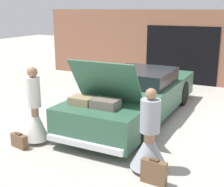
# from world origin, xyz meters

# --- Properties ---
(ground_plane) EXTENTS (40.00, 40.00, 0.00)m
(ground_plane) POSITION_xyz_m (0.00, 0.00, 0.00)
(ground_plane) COLOR #ADA89E
(garage_wall_back) EXTENTS (12.00, 0.14, 2.80)m
(garage_wall_back) POSITION_xyz_m (0.00, 4.48, 1.39)
(garage_wall_back) COLOR #9E664C
(garage_wall_back) RESTS_ON ground_plane
(car) EXTENTS (1.85, 5.40, 1.82)m
(car) POSITION_xyz_m (-0.00, 0.01, 0.59)
(car) COLOR #336047
(car) RESTS_ON ground_plane
(person_left) EXTENTS (0.54, 0.54, 1.68)m
(person_left) POSITION_xyz_m (-1.31, -2.53, 0.61)
(person_left) COLOR #997051
(person_left) RESTS_ON ground_plane
(person_right) EXTENTS (0.68, 0.68, 1.54)m
(person_right) POSITION_xyz_m (1.31, -2.57, 0.54)
(person_right) COLOR #997051
(person_right) RESTS_ON ground_plane
(suitcase_beside_left_person) EXTENTS (0.43, 0.21, 0.32)m
(suitcase_beside_left_person) POSITION_xyz_m (-1.46, -2.91, 0.15)
(suitcase_beside_left_person) COLOR brown
(suitcase_beside_left_person) RESTS_ON ground_plane
(suitcase_beside_right_person) EXTENTS (0.45, 0.17, 0.45)m
(suitcase_beside_right_person) POSITION_xyz_m (1.54, -2.96, 0.21)
(suitcase_beside_right_person) COLOR brown
(suitcase_beside_right_person) RESTS_ON ground_plane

